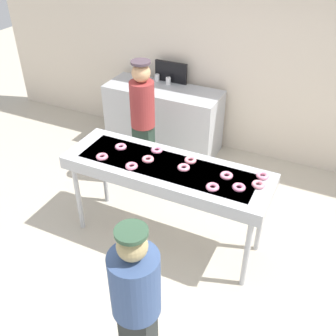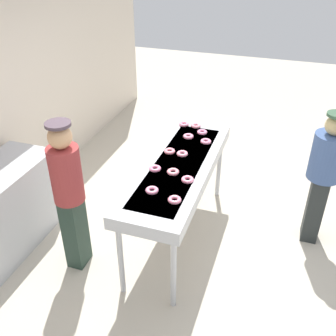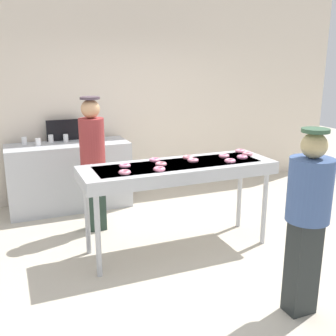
% 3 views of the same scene
% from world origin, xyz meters
% --- Properties ---
extents(ground_plane, '(16.00, 16.00, 0.00)m').
position_xyz_m(ground_plane, '(0.00, 0.00, 0.00)').
color(ground_plane, beige).
extents(back_wall, '(8.00, 0.12, 3.30)m').
position_xyz_m(back_wall, '(0.00, 2.25, 1.65)').
color(back_wall, beige).
rests_on(back_wall, ground).
extents(fryer_conveyor, '(2.15, 0.69, 1.00)m').
position_xyz_m(fryer_conveyor, '(0.00, 0.00, 0.92)').
color(fryer_conveyor, '#B7BABF').
rests_on(fryer_conveyor, ground).
extents(strawberry_donut_0, '(0.17, 0.17, 0.04)m').
position_xyz_m(strawberry_donut_0, '(0.77, -0.06, 1.02)').
color(strawberry_donut_0, pink).
rests_on(strawberry_donut_0, fryer_conveyor).
extents(strawberry_donut_1, '(0.17, 0.17, 0.04)m').
position_xyz_m(strawberry_donut_1, '(-0.20, 0.19, 1.02)').
color(strawberry_donut_1, pink).
rests_on(strawberry_donut_1, fryer_conveyor).
extents(strawberry_donut_2, '(0.14, 0.14, 0.04)m').
position_xyz_m(strawberry_donut_2, '(-0.30, -0.19, 1.02)').
color(strawberry_donut_2, pink).
rests_on(strawberry_donut_2, fryer_conveyor).
extents(strawberry_donut_3, '(0.17, 0.17, 0.04)m').
position_xyz_m(strawberry_donut_3, '(-0.21, -0.01, 1.02)').
color(strawberry_donut_3, pink).
rests_on(strawberry_donut_3, fryer_conveyor).
extents(strawberry_donut_4, '(0.14, 0.14, 0.04)m').
position_xyz_m(strawberry_donut_4, '(0.55, -0.16, 1.02)').
color(strawberry_donut_4, pink).
rests_on(strawberry_donut_4, fryer_conveyor).
extents(strawberry_donut_5, '(0.17, 0.17, 0.04)m').
position_xyz_m(strawberry_donut_5, '(0.61, 0.07, 1.02)').
color(strawberry_donut_5, pink).
rests_on(strawberry_donut_5, fryer_conveyor).
extents(strawberry_donut_6, '(0.18, 0.18, 0.04)m').
position_xyz_m(strawberry_donut_6, '(0.18, 0.01, 1.02)').
color(strawberry_donut_6, pink).
rests_on(strawberry_donut_6, fryer_conveyor).
extents(strawberry_donut_7, '(0.16, 0.16, 0.04)m').
position_xyz_m(strawberry_donut_7, '(0.92, 0.22, 1.02)').
color(strawberry_donut_7, pink).
rests_on(strawberry_donut_7, fryer_conveyor).
extents(strawberry_donut_8, '(0.18, 0.18, 0.04)m').
position_xyz_m(strawberry_donut_8, '(0.19, 0.16, 1.02)').
color(strawberry_donut_8, pink).
rests_on(strawberry_donut_8, fryer_conveyor).
extents(strawberry_donut_9, '(0.18, 0.18, 0.04)m').
position_xyz_m(strawberry_donut_9, '(-0.66, -0.17, 1.02)').
color(strawberry_donut_9, pink).
rests_on(strawberry_donut_9, fryer_conveyor).
extents(strawberry_donut_10, '(0.17, 0.17, 0.04)m').
position_xyz_m(strawberry_donut_10, '(-0.58, 0.08, 1.02)').
color(strawberry_donut_10, pink).
rests_on(strawberry_donut_10, fryer_conveyor).
extents(strawberry_donut_11, '(0.13, 0.13, 0.04)m').
position_xyz_m(strawberry_donut_11, '(0.92, 0.06, 1.02)').
color(strawberry_donut_11, pink).
rests_on(strawberry_donut_11, fryer_conveyor).
extents(worker_baker, '(0.30, 0.30, 1.68)m').
position_xyz_m(worker_baker, '(-0.75, 0.89, 0.93)').
color(worker_baker, '#25392E').
rests_on(worker_baker, ground).
extents(customer_waiting, '(0.35, 0.35, 1.59)m').
position_xyz_m(customer_waiting, '(0.48, -1.48, 0.91)').
color(customer_waiting, '#252A2A').
rests_on(customer_waiting, ground).
extents(prep_counter, '(1.70, 0.64, 0.96)m').
position_xyz_m(prep_counter, '(-0.92, 1.80, 0.48)').
color(prep_counter, '#B7BABF').
rests_on(prep_counter, ground).
extents(paper_cup_0, '(0.07, 0.07, 0.10)m').
position_xyz_m(paper_cup_0, '(-1.12, 2.01, 1.01)').
color(paper_cup_0, white).
rests_on(paper_cup_0, prep_counter).
extents(paper_cup_1, '(0.07, 0.07, 0.10)m').
position_xyz_m(paper_cup_1, '(-1.48, 1.97, 1.01)').
color(paper_cup_1, white).
rests_on(paper_cup_1, prep_counter).
extents(paper_cup_2, '(0.07, 0.07, 0.10)m').
position_xyz_m(paper_cup_2, '(-1.31, 1.81, 1.01)').
color(paper_cup_2, white).
rests_on(paper_cup_2, prep_counter).
extents(paper_cup_3, '(0.07, 0.07, 0.10)m').
position_xyz_m(paper_cup_3, '(-0.92, 1.97, 1.01)').
color(paper_cup_3, white).
rests_on(paper_cup_3, prep_counter).
extents(menu_display, '(0.50, 0.04, 0.30)m').
position_xyz_m(menu_display, '(-0.92, 2.07, 1.11)').
color(menu_display, black).
rests_on(menu_display, prep_counter).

